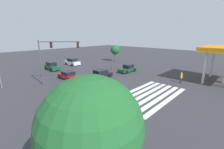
{
  "coord_description": "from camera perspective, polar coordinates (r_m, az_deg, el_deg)",
  "views": [
    {
      "loc": [
        -16.18,
        -15.23,
        7.47
      ],
      "look_at": [
        0.0,
        0.0,
        1.51
      ],
      "focal_mm": 24.0,
      "sensor_mm": 36.0,
      "label": 1
    }
  ],
  "objects": [
    {
      "name": "ground_plane",
      "position": [
        23.44,
        0.0,
        -3.57
      ],
      "size": [
        126.33,
        126.33,
        0.0
      ],
      "primitive_type": "plane",
      "color": "#333338"
    },
    {
      "name": "crosswalk_markings",
      "position": [
        19.82,
        14.03,
        -7.59
      ],
      "size": [
        10.69,
        5.35,
        0.01
      ],
      "rotation": [
        0.0,
        0.0,
        1.57
      ],
      "color": "silver",
      "rests_on": "ground_plane"
    },
    {
      "name": "traffic_signal_mast",
      "position": [
        23.82,
        -21.99,
        7.47
      ],
      "size": [
        4.32,
        4.32,
        6.72
      ],
      "rotation": [
        0.0,
        0.0,
        -0.79
      ],
      "color": "#47474C",
      "rests_on": "ground_plane"
    },
    {
      "name": "car_0",
      "position": [
        26.57,
        -4.44,
        0.17
      ],
      "size": [
        4.38,
        2.4,
        1.46
      ],
      "rotation": [
        0.0,
        0.0,
        3.08
      ],
      "color": "black",
      "rests_on": "ground_plane"
    },
    {
      "name": "car_1",
      "position": [
        31.03,
        6.0,
        2.27
      ],
      "size": [
        4.3,
        1.97,
        1.51
      ],
      "rotation": [
        0.0,
        0.0,
        3.14
      ],
      "color": "#144728",
      "rests_on": "ground_plane"
    },
    {
      "name": "car_2",
      "position": [
        39.18,
        -14.85,
        4.65
      ],
      "size": [
        2.23,
        4.29,
        1.67
      ],
      "rotation": [
        0.0,
        0.0,
        1.59
      ],
      "color": "silver",
      "rests_on": "ground_plane"
    },
    {
      "name": "car_3",
      "position": [
        26.69,
        -16.22,
        -0.42
      ],
      "size": [
        2.08,
        4.42,
        1.39
      ],
      "rotation": [
        0.0,
        0.0,
        -1.56
      ],
      "color": "maroon",
      "rests_on": "ground_plane"
    },
    {
      "name": "car_4",
      "position": [
        34.94,
        -21.89,
        2.92
      ],
      "size": [
        2.09,
        4.17,
        1.73
      ],
      "rotation": [
        0.0,
        0.0,
        -1.61
      ],
      "color": "#144728",
      "rests_on": "ground_plane"
    },
    {
      "name": "pedestrian",
      "position": [
        26.0,
        24.85,
        -0.97
      ],
      "size": [
        0.41,
        0.41,
        1.68
      ],
      "rotation": [
        0.0,
        0.0,
        2.37
      ],
      "color": "#38383D",
      "rests_on": "ground_plane"
    },
    {
      "name": "tree_corner_a",
      "position": [
        42.72,
        1.19,
        9.42
      ],
      "size": [
        2.59,
        2.59,
        4.63
      ],
      "color": "brown",
      "rests_on": "ground_plane"
    },
    {
      "name": "tree_corner_b",
      "position": [
        5.97,
        -8.08,
        -19.25
      ],
      "size": [
        3.98,
        3.98,
        6.12
      ],
      "color": "brown",
      "rests_on": "ground_plane"
    },
    {
      "name": "fire_hydrant",
      "position": [
        32.94,
        -0.06,
        2.67
      ],
      "size": [
        0.22,
        0.22,
        0.86
      ],
      "color": "red",
      "rests_on": "ground_plane"
    }
  ]
}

